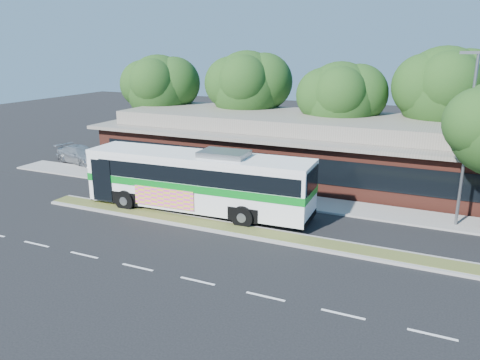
% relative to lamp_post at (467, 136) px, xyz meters
% --- Properties ---
extents(ground, '(120.00, 120.00, 0.00)m').
position_rel_lamp_post_xyz_m(ground, '(-9.56, -6.00, -4.90)').
color(ground, black).
rests_on(ground, ground).
extents(median_strip, '(26.00, 1.10, 0.15)m').
position_rel_lamp_post_xyz_m(median_strip, '(-9.56, -5.40, -4.83)').
color(median_strip, '#425122').
rests_on(median_strip, ground).
extents(sidewalk, '(44.00, 2.60, 0.12)m').
position_rel_lamp_post_xyz_m(sidewalk, '(-9.56, 0.40, -4.84)').
color(sidewalk, gray).
rests_on(sidewalk, ground).
extents(parking_lot, '(14.00, 12.00, 0.01)m').
position_rel_lamp_post_xyz_m(parking_lot, '(-27.56, 4.00, -4.90)').
color(parking_lot, black).
rests_on(parking_lot, ground).
extents(plaza_building, '(33.20, 11.20, 4.45)m').
position_rel_lamp_post_xyz_m(plaza_building, '(-9.56, 6.99, -2.77)').
color(plaza_building, '#59251C').
rests_on(plaza_building, ground).
extents(lamp_post, '(0.93, 0.18, 9.07)m').
position_rel_lamp_post_xyz_m(lamp_post, '(0.00, 0.00, 0.00)').
color(lamp_post, slate).
rests_on(lamp_post, ground).
extents(tree_bg_a, '(6.47, 5.80, 8.63)m').
position_rel_lamp_post_xyz_m(tree_bg_a, '(-24.15, 9.14, 0.97)').
color(tree_bg_a, black).
rests_on(tree_bg_a, ground).
extents(tree_bg_b, '(6.69, 6.00, 9.00)m').
position_rel_lamp_post_xyz_m(tree_bg_b, '(-16.13, 10.14, 1.24)').
color(tree_bg_b, black).
rests_on(tree_bg_b, ground).
extents(tree_bg_c, '(6.24, 5.60, 8.26)m').
position_rel_lamp_post_xyz_m(tree_bg_c, '(-8.16, 9.13, 0.69)').
color(tree_bg_c, black).
rests_on(tree_bg_c, ground).
extents(tree_bg_d, '(6.91, 6.20, 9.37)m').
position_rel_lamp_post_xyz_m(tree_bg_d, '(-1.12, 10.15, 1.52)').
color(tree_bg_d, black).
rests_on(tree_bg_d, ground).
extents(transit_bus, '(13.46, 3.55, 3.75)m').
position_rel_lamp_post_xyz_m(transit_bus, '(-13.60, -3.60, -2.82)').
color(transit_bus, white).
rests_on(transit_bus, ground).
extents(sedan, '(5.27, 3.09, 1.43)m').
position_rel_lamp_post_xyz_m(sedan, '(-28.21, 2.59, -4.19)').
color(sedan, '#A6A9AD').
rests_on(sedan, ground).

